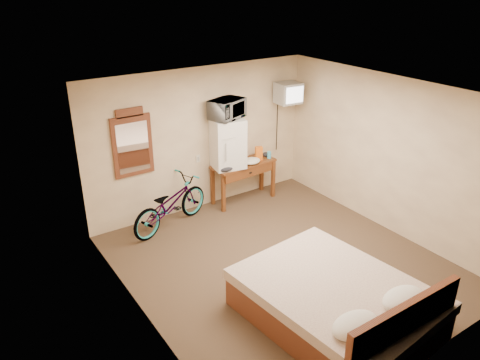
% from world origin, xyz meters
% --- Properties ---
extents(room, '(4.60, 4.64, 2.50)m').
position_xyz_m(room, '(-0.00, 0.00, 1.25)').
color(room, '#412F20').
rests_on(room, ground).
extents(desk, '(1.22, 0.53, 0.75)m').
position_xyz_m(desk, '(0.71, 2.00, 0.61)').
color(desk, brown).
rests_on(desk, floor).
extents(mini_fridge, '(0.62, 0.60, 0.88)m').
position_xyz_m(mini_fridge, '(0.38, 2.06, 1.19)').
color(mini_fridge, white).
rests_on(mini_fridge, desk).
extents(microwave, '(0.71, 0.60, 0.33)m').
position_xyz_m(microwave, '(0.38, 2.06, 1.79)').
color(microwave, white).
rests_on(microwave, mini_fridge).
extents(snack_bag, '(0.14, 0.11, 0.25)m').
position_xyz_m(snack_bag, '(1.02, 2.00, 0.88)').
color(snack_bag, orange).
rests_on(snack_bag, desk).
extents(blue_cup, '(0.07, 0.07, 0.13)m').
position_xyz_m(blue_cup, '(1.23, 1.96, 0.81)').
color(blue_cup, '#43B9E6').
rests_on(blue_cup, desk).
extents(cloth_cream, '(0.34, 0.26, 0.11)m').
position_xyz_m(cloth_cream, '(0.80, 1.92, 0.80)').
color(cloth_cream, silver).
rests_on(cloth_cream, desk).
extents(cloth_dark_a, '(0.29, 0.22, 0.11)m').
position_xyz_m(cloth_dark_a, '(0.24, 1.89, 0.80)').
color(cloth_dark_a, black).
rests_on(cloth_dark_a, desk).
extents(cloth_dark_b, '(0.18, 0.14, 0.08)m').
position_xyz_m(cloth_dark_b, '(1.25, 2.06, 0.79)').
color(cloth_dark_b, black).
rests_on(cloth_dark_b, desk).
extents(crt_television, '(0.46, 0.57, 0.38)m').
position_xyz_m(crt_television, '(1.67, 2.02, 1.90)').
color(crt_television, black).
rests_on(crt_television, room).
extents(wall_mirror, '(0.65, 0.04, 1.11)m').
position_xyz_m(wall_mirror, '(-1.25, 2.27, 1.43)').
color(wall_mirror, brown).
rests_on(wall_mirror, room).
extents(bicycle, '(1.68, 1.02, 0.83)m').
position_xyz_m(bicycle, '(-0.84, 1.90, 0.42)').
color(bicycle, black).
rests_on(bicycle, floor).
extents(bed, '(1.87, 2.36, 0.90)m').
position_xyz_m(bed, '(-0.24, -1.37, 0.29)').
color(bed, brown).
rests_on(bed, floor).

